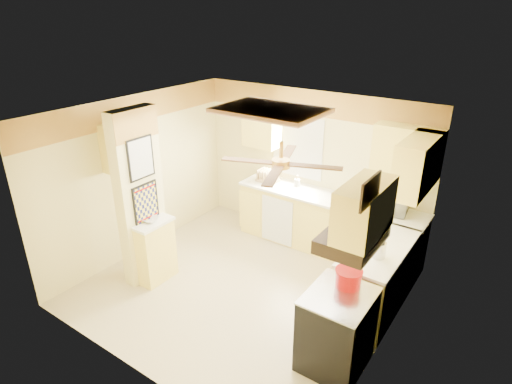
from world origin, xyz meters
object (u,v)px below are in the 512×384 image
Objects in this scene: bowl at (150,220)px; kettle at (379,249)px; microwave at (389,203)px; stove at (337,329)px; dutch_oven at (348,278)px.

kettle is (2.93, 0.91, 0.08)m from bowl.
microwave reaches higher than kettle.
dutch_oven is (-0.00, 0.20, 0.55)m from stove.
bowl is 0.74× the size of dutch_oven.
kettle is at bearing 17.26° from bowl.
microwave is (-0.23, 2.16, 0.62)m from stove.
bowl is (-2.61, -2.18, -0.11)m from microwave.
microwave is 1.30m from kettle.
microwave is at bearing 96.64° from dutch_oven.
stove is at bearing -89.55° from dutch_oven.
bowl is 0.95× the size of kettle.
kettle reaches higher than bowl.
stove is 1.08m from kettle.
bowl reaches higher than stove.
stove is at bearing 0.21° from bowl.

